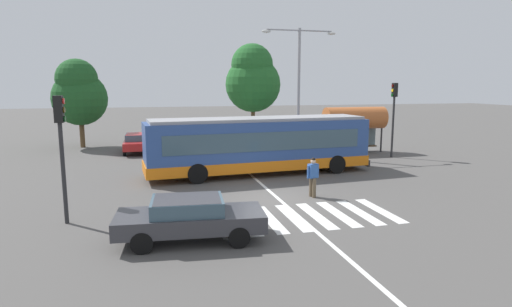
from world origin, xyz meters
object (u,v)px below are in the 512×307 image
object	(u,v)px
foreground_sedan	(190,217)
background_tree_left	(79,93)
background_tree_right	(253,79)
parked_car_champagne	(173,140)
twin_arm_street_lamp	(299,77)
bus_stop_shelter	(355,119)
traffic_light_far_corner	(394,108)
pedestrian_crossing_street	(313,175)
parked_car_black	(212,139)
parked_car_red	(138,142)
parked_car_teal	(279,137)
traffic_light_near_corner	(61,138)
city_transit_bus	(259,145)
parked_car_white	(243,138)

from	to	relation	value
foreground_sedan	background_tree_left	size ratio (longest dim) A/B	0.69
background_tree_right	parked_car_champagne	bearing A→B (deg)	-140.24
foreground_sedan	twin_arm_street_lamp	xyz separation A→B (m)	(8.65, 14.22, 4.51)
bus_stop_shelter	traffic_light_far_corner	bearing A→B (deg)	-56.08
traffic_light_far_corner	background_tree_right	world-z (taller)	background_tree_right
foreground_sedan	background_tree_left	bearing A→B (deg)	105.63
pedestrian_crossing_street	background_tree_right	distance (m)	21.67
parked_car_black	background_tree_left	distance (m)	10.72
pedestrian_crossing_street	foreground_sedan	bearing A→B (deg)	-145.29
foreground_sedan	parked_car_black	bearing A→B (deg)	79.63
pedestrian_crossing_street	traffic_light_far_corner	bearing A→B (deg)	42.66
parked_car_red	parked_car_black	distance (m)	5.35
parked_car_black	pedestrian_crossing_street	bearing A→B (deg)	-81.57
parked_car_champagne	parked_car_red	bearing A→B (deg)	-176.05
pedestrian_crossing_street	parked_car_champagne	size ratio (longest dim) A/B	0.37
parked_car_teal	background_tree_left	world-z (taller)	background_tree_left
foreground_sedan	parked_car_champagne	distance (m)	18.63
traffic_light_near_corner	parked_car_champagne	bearing A→B (deg)	74.06
background_tree_right	bus_stop_shelter	bearing A→B (deg)	-65.39
parked_car_champagne	city_transit_bus	bearing A→B (deg)	-67.04
traffic_light_near_corner	traffic_light_far_corner	world-z (taller)	traffic_light_far_corner
parked_car_black	background_tree_left	size ratio (longest dim) A/B	0.68
background_tree_right	pedestrian_crossing_street	bearing A→B (deg)	-96.91
parked_car_red	parked_car_teal	world-z (taller)	same
pedestrian_crossing_street	traffic_light_near_corner	bearing A→B (deg)	-173.14
bus_stop_shelter	parked_car_white	bearing A→B (deg)	147.16
parked_car_black	traffic_light_near_corner	size ratio (longest dim) A/B	1.04
city_transit_bus	parked_car_white	xyz separation A→B (m)	(1.32, 9.94, -0.82)
parked_car_black	traffic_light_near_corner	bearing A→B (deg)	-114.96
parked_car_white	twin_arm_street_lamp	distance (m)	7.12
parked_car_red	pedestrian_crossing_street	bearing A→B (deg)	-62.66
city_transit_bus	parked_car_white	size ratio (longest dim) A/B	2.72
parked_car_black	background_tree_right	distance (m)	9.12
city_transit_bus	parked_car_teal	xyz separation A→B (m)	(4.23, 9.85, -0.82)
parked_car_white	parked_car_champagne	bearing A→B (deg)	-175.95
twin_arm_street_lamp	traffic_light_near_corner	bearing A→B (deg)	-137.75
parked_car_red	parked_car_champagne	bearing A→B (deg)	3.95
parked_car_champagne	parked_car_white	xyz separation A→B (m)	(5.37, 0.38, 0.00)
parked_car_white	traffic_light_far_corner	world-z (taller)	traffic_light_far_corner
parked_car_black	twin_arm_street_lamp	xyz separation A→B (m)	(5.24, -4.42, 4.51)
pedestrian_crossing_street	twin_arm_street_lamp	size ratio (longest dim) A/B	0.20
background_tree_left	parked_car_white	bearing A→B (deg)	-14.13
foreground_sedan	parked_car_red	bearing A→B (deg)	95.99
parked_car_teal	background_tree_right	xyz separation A→B (m)	(-0.67, 6.03, 4.57)
traffic_light_far_corner	parked_car_black	bearing A→B (deg)	149.60
traffic_light_near_corner	bus_stop_shelter	size ratio (longest dim) A/B	1.00
pedestrian_crossing_street	foreground_sedan	world-z (taller)	pedestrian_crossing_street
parked_car_champagne	parked_car_black	bearing A→B (deg)	0.37
foreground_sedan	twin_arm_street_lamp	world-z (taller)	twin_arm_street_lamp
parked_car_black	parked_car_teal	size ratio (longest dim) A/B	1.00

